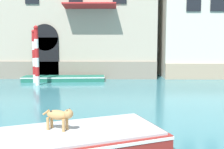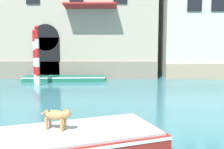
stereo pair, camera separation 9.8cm
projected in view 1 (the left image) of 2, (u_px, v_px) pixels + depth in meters
boat_foreground at (22, 146)px, 6.37m from camera, size 7.51×4.70×0.52m
dog_on_deck at (59, 115)px, 6.80m from camera, size 0.87×0.44×0.60m
boat_moored_near_palazzo at (64, 78)px, 19.55m from camera, size 6.12×1.86×0.38m
mooring_pole_0 at (34, 56)px, 18.57m from camera, size 0.26×0.26×3.76m
mooring_pole_1 at (37, 55)px, 17.36m from camera, size 0.29×0.29×3.97m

